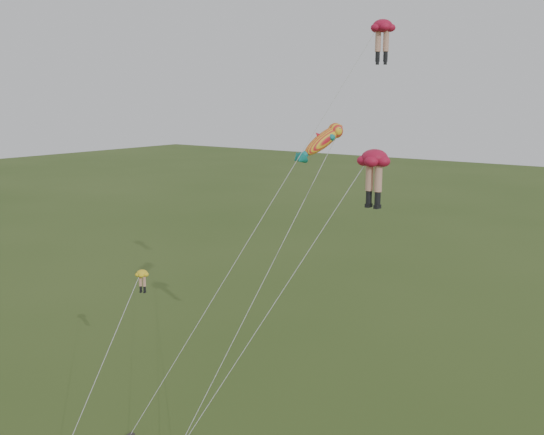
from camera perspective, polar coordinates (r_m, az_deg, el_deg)
The scene contains 4 objects.
legs_kite_red_high at distance 34.03m, azimuth 9.89°, elevation 16.36°, with size 9.08×12.59×21.69m.
legs_kite_red_mid at distance 28.64m, azimuth 9.39°, elevation 4.82°, with size 7.50×8.97×15.25m.
legs_kite_yellow at distance 34.11m, azimuth -12.69°, elevation -6.61°, with size 2.23×7.84×8.26m.
fish_kite at distance 33.23m, azimuth 4.81°, elevation 7.11°, with size 3.82×10.84×16.47m.
Camera 1 is at (20.90, -19.11, 17.56)m, focal length 40.00 mm.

